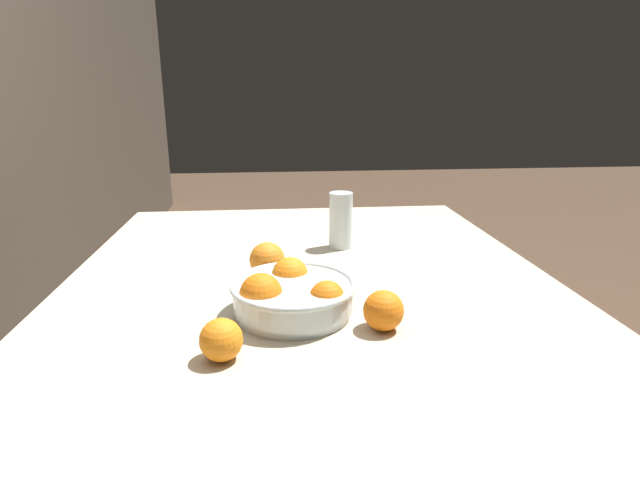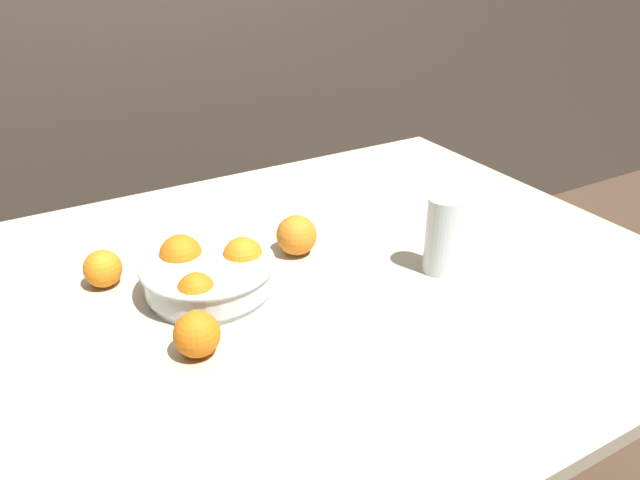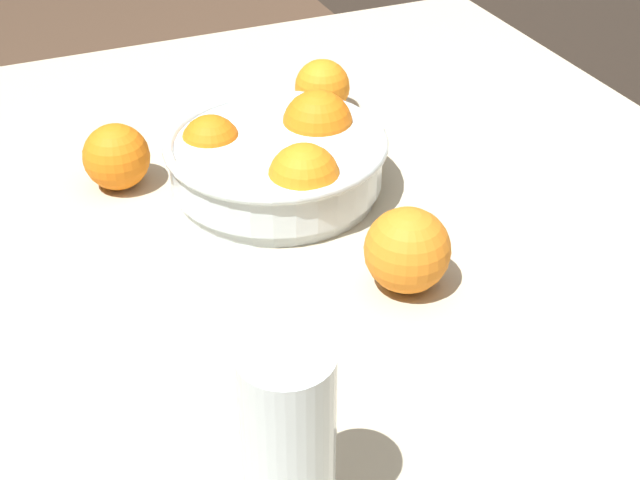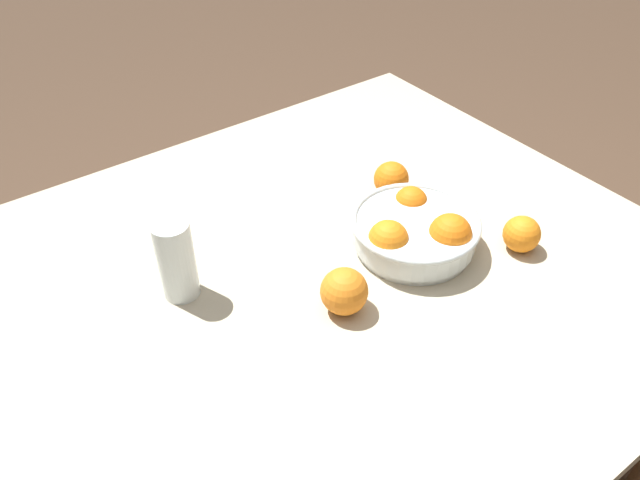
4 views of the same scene
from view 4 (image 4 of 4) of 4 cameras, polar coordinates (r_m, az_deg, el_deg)
ground_plane at (r=1.72m, az=-0.64°, el=-20.96°), size 12.00×12.00×0.00m
dining_table at (r=1.19m, az=-0.87°, el=-5.48°), size 1.37×1.13×0.71m
fruit_bowl at (r=1.20m, az=8.72°, el=0.83°), size 0.25×0.25×0.10m
juice_glass at (r=1.10m, az=-12.94°, el=-2.13°), size 0.06×0.06×0.15m
orange_loose_near_bowl at (r=1.06m, az=2.19°, el=-4.73°), size 0.08×0.08×0.08m
orange_loose_front at (r=1.34m, az=6.53°, el=5.57°), size 0.07×0.07×0.07m
orange_loose_aside at (r=1.25m, az=17.95°, el=0.52°), size 0.07×0.07×0.07m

